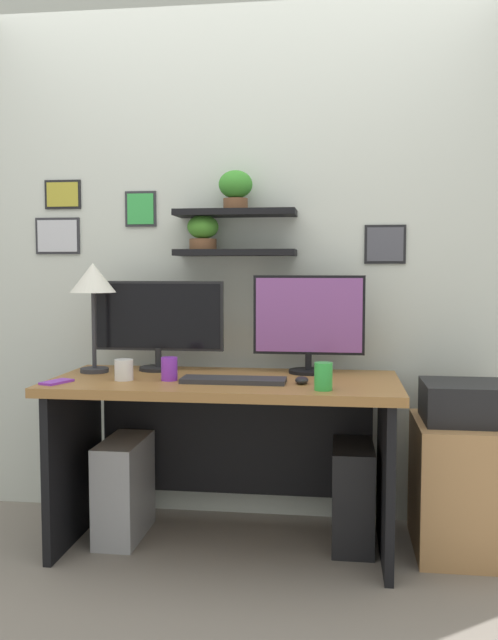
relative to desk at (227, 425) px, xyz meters
name	(u,v)px	position (x,y,z in m)	size (l,w,h in m)	color
ground_plane	(225,546)	(0.00, -0.05, -0.54)	(8.00, 8.00, 0.00)	gray
back_wall_assembly	(239,243)	(0.00, 0.38, 0.82)	(4.40, 0.24, 2.70)	silver
desk	(227,425)	(0.00, 0.00, 0.00)	(1.51, 0.68, 0.75)	#9E6B38
monitor_left	(158,321)	(-0.35, 0.16, 0.45)	(0.62, 0.18, 0.42)	black
monitor_right	(309,321)	(0.35, 0.16, 0.46)	(0.51, 0.18, 0.45)	black
keyboard	(234,380)	(0.05, -0.14, 0.22)	(0.44, 0.14, 0.02)	#2D2D33
computer_mouse	(302,380)	(0.34, -0.13, 0.23)	(0.06, 0.09, 0.03)	black
desk_lamp	(93,284)	(-0.63, 0.05, 0.62)	(0.21, 0.21, 0.50)	#2D2D33
cell_phone	(57,382)	(-0.68, -0.25, 0.22)	(0.07, 0.14, 0.01)	purple
coffee_mug	(124,370)	(-0.42, -0.14, 0.26)	(0.08, 0.08, 0.09)	white
pen_cup	(169,369)	(-0.23, -0.13, 0.26)	(0.07, 0.07, 0.10)	purple
water_cup	(323,376)	(0.43, -0.27, 0.27)	(0.07, 0.07, 0.11)	green
drawer_cabinet	(466,486)	(1.04, 0.04, -0.25)	(0.44, 0.50, 0.57)	tan
printer	(468,402)	(1.04, 0.04, 0.12)	(0.38, 0.34, 0.17)	black
computer_tower_left	(124,488)	(-0.48, 0.00, -0.31)	(0.18, 0.40, 0.45)	#99999E
computer_tower_right	(353,494)	(0.56, 0.06, -0.31)	(0.18, 0.40, 0.45)	black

